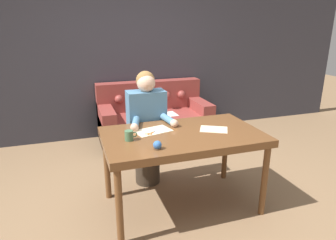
{
  "coord_description": "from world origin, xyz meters",
  "views": [
    {
      "loc": [
        -0.88,
        -2.47,
        1.76
      ],
      "look_at": [
        -0.02,
        0.12,
        0.88
      ],
      "focal_mm": 32.0,
      "sensor_mm": 36.0,
      "label": 1
    }
  ],
  "objects_px": {
    "dining_table": "(183,140)",
    "mug": "(129,136)",
    "scissors": "(152,133)",
    "person": "(147,129)",
    "pin_cushion": "(157,145)",
    "couch": "(154,120)"
  },
  "relations": [
    {
      "from": "scissors",
      "to": "pin_cushion",
      "type": "height_order",
      "value": "pin_cushion"
    },
    {
      "from": "mug",
      "to": "scissors",
      "type": "bearing_deg",
      "value": 25.31
    },
    {
      "from": "couch",
      "to": "mug",
      "type": "xyz_separation_m",
      "value": [
        -0.74,
        -1.86,
        0.51
      ]
    },
    {
      "from": "couch",
      "to": "scissors",
      "type": "distance_m",
      "value": 1.88
    },
    {
      "from": "dining_table",
      "to": "scissors",
      "type": "bearing_deg",
      "value": 161.84
    },
    {
      "from": "scissors",
      "to": "pin_cushion",
      "type": "bearing_deg",
      "value": -98.57
    },
    {
      "from": "pin_cushion",
      "to": "couch",
      "type": "bearing_deg",
      "value": 75.19
    },
    {
      "from": "person",
      "to": "mug",
      "type": "xyz_separation_m",
      "value": [
        -0.31,
        -0.59,
        0.17
      ]
    },
    {
      "from": "scissors",
      "to": "couch",
      "type": "bearing_deg",
      "value": 73.9
    },
    {
      "from": "person",
      "to": "dining_table",
      "type": "bearing_deg",
      "value": -70.14
    },
    {
      "from": "dining_table",
      "to": "scissors",
      "type": "height_order",
      "value": "scissors"
    },
    {
      "from": "person",
      "to": "scissors",
      "type": "height_order",
      "value": "person"
    },
    {
      "from": "scissors",
      "to": "mug",
      "type": "distance_m",
      "value": 0.26
    },
    {
      "from": "dining_table",
      "to": "mug",
      "type": "relative_size",
      "value": 13.14
    },
    {
      "from": "mug",
      "to": "dining_table",
      "type": "bearing_deg",
      "value": 2.41
    },
    {
      "from": "scissors",
      "to": "pin_cushion",
      "type": "distance_m",
      "value": 0.38
    },
    {
      "from": "person",
      "to": "pin_cushion",
      "type": "bearing_deg",
      "value": -98.55
    },
    {
      "from": "couch",
      "to": "mug",
      "type": "relative_size",
      "value": 14.76
    },
    {
      "from": "dining_table",
      "to": "mug",
      "type": "xyz_separation_m",
      "value": [
        -0.51,
        -0.02,
        0.12
      ]
    },
    {
      "from": "couch",
      "to": "pin_cushion",
      "type": "distance_m",
      "value": 2.26
    },
    {
      "from": "dining_table",
      "to": "person",
      "type": "height_order",
      "value": "person"
    },
    {
      "from": "couch",
      "to": "pin_cushion",
      "type": "height_order",
      "value": "couch"
    }
  ]
}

